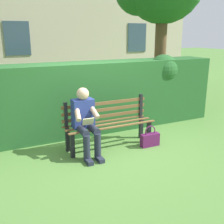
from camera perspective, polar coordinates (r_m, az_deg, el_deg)
ground at (r=5.27m, az=-0.48°, el=-7.30°), size 60.00×60.00×0.00m
park_bench at (r=5.16m, az=-0.83°, el=-2.23°), size 1.74×0.45×0.93m
person_seated at (r=4.76m, az=-5.62°, el=-1.68°), size 0.44×0.73×1.20m
hedge_backdrop at (r=5.96m, az=-3.84°, el=3.53°), size 5.95×0.84×1.64m
building_facade at (r=12.68m, az=-8.72°, el=22.21°), size 10.08×2.83×6.95m
handbag at (r=5.29m, az=8.01°, el=-5.72°), size 0.38×0.13×0.42m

